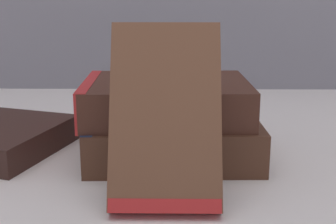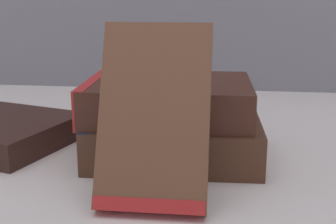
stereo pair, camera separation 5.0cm
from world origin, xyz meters
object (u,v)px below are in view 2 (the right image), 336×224
at_px(book_flat_bottom, 171,138).
at_px(pocket_watch, 186,80).
at_px(book_flat_top, 162,99).
at_px(reading_glasses, 161,117).
at_px(book_leaning_front, 158,122).

height_order(book_flat_bottom, pocket_watch, pocket_watch).
xyz_separation_m(book_flat_bottom, pocket_watch, (0.02, -0.00, 0.07)).
relative_size(book_flat_bottom, book_flat_top, 1.05).
relative_size(pocket_watch, reading_glasses, 0.46).
bearing_deg(reading_glasses, book_flat_bottom, -82.69).
distance_m(book_flat_top, reading_glasses, 0.17).
bearing_deg(book_leaning_front, book_flat_top, 95.58).
height_order(book_flat_bottom, book_leaning_front, book_leaning_front).
bearing_deg(pocket_watch, book_flat_top, 166.71).
height_order(book_leaning_front, pocket_watch, book_leaning_front).
xyz_separation_m(book_flat_bottom, book_leaning_front, (0.00, -0.11, 0.05)).
xyz_separation_m(book_leaning_front, reading_glasses, (-0.03, 0.28, -0.07)).
xyz_separation_m(book_flat_bottom, book_flat_top, (-0.01, 0.00, 0.04)).
bearing_deg(book_flat_top, book_flat_bottom, -24.92).
bearing_deg(book_flat_bottom, book_flat_top, 155.13).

